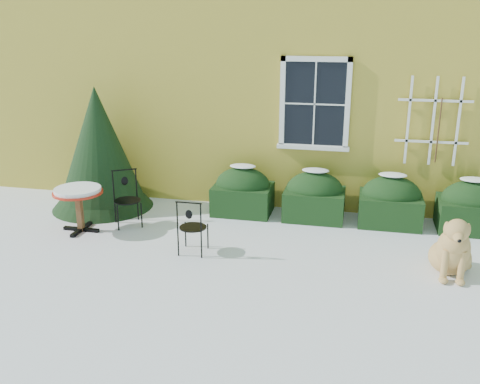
% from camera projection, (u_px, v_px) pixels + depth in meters
% --- Properties ---
extents(ground, '(80.00, 80.00, 0.00)m').
position_uv_depth(ground, '(224.00, 275.00, 7.41)').
color(ground, white).
rests_on(ground, ground).
extents(house, '(12.40, 8.40, 6.40)m').
position_uv_depth(house, '(295.00, 28.00, 12.93)').
color(house, gold).
rests_on(house, ground).
extents(hedge_row, '(4.95, 0.80, 0.91)m').
position_uv_depth(hedge_row, '(352.00, 199.00, 9.30)').
color(hedge_row, black).
rests_on(hedge_row, ground).
extents(evergreen_shrub, '(1.87, 1.87, 2.27)m').
position_uv_depth(evergreen_shrub, '(100.00, 160.00, 9.87)').
color(evergreen_shrub, black).
rests_on(evergreen_shrub, ground).
extents(bistro_table, '(0.81, 0.81, 0.76)m').
position_uv_depth(bistro_table, '(78.00, 195.00, 8.78)').
color(bistro_table, black).
rests_on(bistro_table, ground).
extents(patio_chair_near, '(0.41, 0.41, 0.86)m').
position_uv_depth(patio_chair_near, '(192.00, 226.00, 7.99)').
color(patio_chair_near, black).
rests_on(patio_chair_near, ground).
extents(patio_chair_far, '(0.58, 0.58, 0.95)m').
position_uv_depth(patio_chair_far, '(127.00, 198.00, 9.13)').
color(patio_chair_far, black).
rests_on(patio_chair_far, ground).
extents(dog, '(0.62, 1.02, 0.92)m').
position_uv_depth(dog, '(452.00, 251.00, 7.29)').
color(dog, tan).
rests_on(dog, ground).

